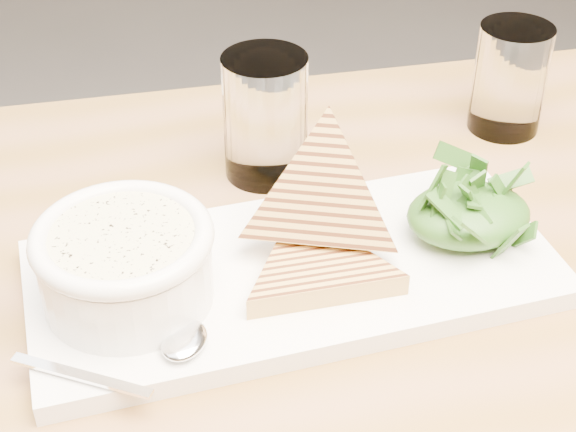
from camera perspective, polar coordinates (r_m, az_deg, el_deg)
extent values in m
cube|color=#90623D|center=(0.71, 8.79, -6.51)|extent=(1.15, 0.78, 0.04)
cube|color=white|center=(0.69, 0.39, -3.71)|extent=(0.42, 0.21, 0.02)
cylinder|color=white|center=(0.65, -10.40, -3.53)|extent=(0.13, 0.13, 0.05)
cylinder|color=beige|center=(0.64, -10.68, -1.47)|extent=(0.11, 0.11, 0.01)
torus|color=white|center=(0.63, -10.70, -1.32)|extent=(0.13, 0.13, 0.01)
ellipsoid|color=#123D10|center=(0.72, 11.59, 0.07)|extent=(0.10, 0.08, 0.04)
ellipsoid|color=silver|center=(0.62, -6.71, -8.00)|extent=(0.05, 0.05, 0.01)
cube|color=silver|center=(0.61, -13.23, -10.01)|extent=(0.09, 0.06, 0.00)
cylinder|color=white|center=(0.79, -1.47, 6.42)|extent=(0.08, 0.08, 0.12)
cylinder|color=white|center=(0.89, 14.14, 8.61)|extent=(0.07, 0.07, 0.11)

